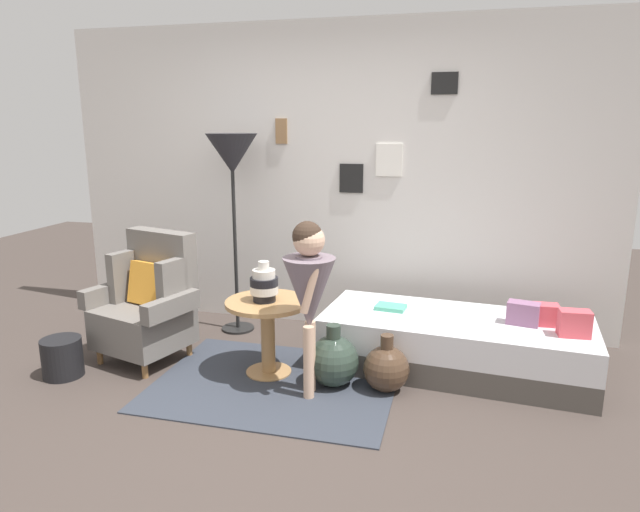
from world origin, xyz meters
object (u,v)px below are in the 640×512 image
book_on_daybed (391,307)px  demijohn_near (333,360)px  demijohn_far (386,368)px  person_child (309,286)px  side_table (268,321)px  magazine_basket (62,357)px  floor_lamp (232,161)px  armchair (149,303)px  daybed (454,344)px  vase_striped (264,285)px

book_on_daybed → demijohn_near: size_ratio=0.50×
book_on_daybed → demijohn_far: (0.05, -0.54, -0.25)m
demijohn_far → person_child: bearing=-158.5°
book_on_daybed → demijohn_far: bearing=-85.1°
person_child → book_on_daybed: size_ratio=5.34×
side_table → demijohn_far: size_ratio=1.50×
demijohn_near → magazine_basket: size_ratio=1.57×
floor_lamp → demijohn_near: bearing=-38.7°
floor_lamp → magazine_basket: (-0.85, -1.18, -1.33)m
armchair → magazine_basket: 0.70m
person_child → demijohn_near: size_ratio=2.68×
demijohn_near → magazine_basket: (-1.91, -0.34, -0.04)m
floor_lamp → magazine_basket: 1.97m
daybed → book_on_daybed: book_on_daybed is taller
armchair → demijohn_far: armchair is taller
armchair → demijohn_far: (1.84, -0.12, -0.28)m
armchair → vase_striped: armchair is taller
side_table → person_child: bearing=-33.3°
book_on_daybed → demijohn_far: book_on_daybed is taller
vase_striped → person_child: 0.46m
book_on_daybed → vase_striped: bearing=-149.4°
side_table → armchair: bearing=176.4°
daybed → vase_striped: 1.45m
daybed → vase_striped: size_ratio=6.86×
vase_striped → book_on_daybed: (0.83, 0.49, -0.26)m
daybed → demijohn_far: bearing=-133.3°
magazine_basket → book_on_daybed: bearing=21.6°
book_on_daybed → demijohn_near: 0.67m
demijohn_far → book_on_daybed: bearing=94.9°
daybed → side_table: side_table is taller
vase_striped → demijohn_near: (0.51, -0.06, -0.49)m
daybed → demijohn_near: size_ratio=4.48×
demijohn_near → side_table: bearing=172.4°
floor_lamp → demijohn_far: 2.11m
armchair → daybed: 2.31m
floor_lamp → demijohn_far: size_ratio=4.25×
person_child → demijohn_near: person_child is taller
floor_lamp → magazine_basket: floor_lamp is taller
magazine_basket → person_child: bearing=5.0°
book_on_daybed → magazine_basket: (-2.22, -0.88, -0.28)m
vase_striped → magazine_basket: size_ratio=1.02×
side_table → magazine_basket: bearing=-164.1°
vase_striped → demijohn_near: vase_striped is taller
daybed → book_on_daybed: 0.53m
magazine_basket → armchair: bearing=46.9°
armchair → vase_striped: 0.99m
daybed → person_child: (-0.92, -0.65, 0.56)m
magazine_basket → floor_lamp: bearing=54.3°
side_table → demijohn_near: side_table is taller
demijohn_near → demijohn_far: size_ratio=1.10×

